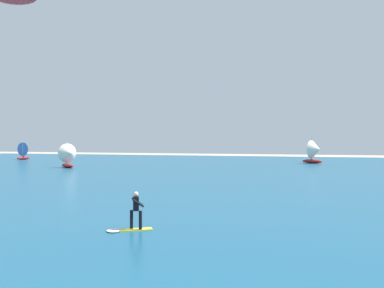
{
  "coord_description": "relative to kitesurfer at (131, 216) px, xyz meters",
  "views": [
    {
      "loc": [
        4.12,
        -0.36,
        4.0
      ],
      "look_at": [
        -0.84,
        17.13,
        3.81
      ],
      "focal_mm": 36.44,
      "sensor_mm": 36.0,
      "label": 1
    }
  ],
  "objects": [
    {
      "name": "sailboat_trailing",
      "position": [
        -24.44,
        32.41,
        1.14
      ],
      "size": [
        3.44,
        3.16,
        3.82
      ],
      "color": "maroon",
      "rests_on": "ocean"
    },
    {
      "name": "ocean",
      "position": [
        2.96,
        34.15,
        -0.65
      ],
      "size": [
        160.0,
        90.0,
        0.1
      ],
      "primitive_type": "cube",
      "color": "navy",
      "rests_on": "ground"
    },
    {
      "name": "sailboat_leading",
      "position": [
        -46.45,
        50.51,
        1.16
      ],
      "size": [
        2.82,
        3.31,
        3.85
      ],
      "color": "maroon",
      "rests_on": "ocean"
    },
    {
      "name": "sailboat_heeled_over",
      "position": [
        9.15,
        52.55,
        1.38
      ],
      "size": [
        3.88,
        3.5,
        4.32
      ],
      "color": "maroon",
      "rests_on": "ocean"
    },
    {
      "name": "kitesurfer",
      "position": [
        0.0,
        0.0,
        0.0
      ],
      "size": [
        1.98,
        1.46,
        1.67
      ],
      "color": "yellow",
      "rests_on": "ocean"
    }
  ]
}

